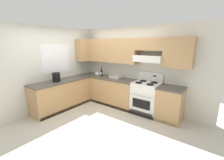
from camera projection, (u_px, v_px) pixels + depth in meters
The scene contains 10 objects.
ground_plane at pixel (91, 119), 4.15m from camera, with size 7.04×7.04×0.00m, color beige.
wall_back at pixel (132, 61), 4.77m from camera, with size 4.68×0.57×2.55m.
wall_left at pixel (60, 65), 4.95m from camera, with size 0.47×4.00×2.55m.
counter_back_run at pixel (118, 92), 4.99m from camera, with size 3.60×0.65×0.91m.
counter_left_run at pixel (62, 95), 4.77m from camera, with size 0.63×1.91×0.91m.
stove at pixel (146, 98), 4.41m from camera, with size 0.76×0.62×1.20m.
wine_bottle at pixel (102, 72), 5.35m from camera, with size 0.07×0.07×0.32m.
bowl at pixel (116, 77), 5.02m from camera, with size 0.39×0.26×0.08m.
bucket at pixel (56, 77), 4.51m from camera, with size 0.24×0.24×0.27m.
paper_towel_roll at pixel (98, 74), 5.39m from camera, with size 0.13×0.11×0.11m.
Camera 1 is at (2.75, -2.68, 2.00)m, focal length 24.11 mm.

